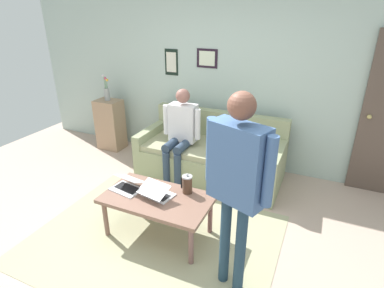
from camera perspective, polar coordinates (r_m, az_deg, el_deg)
The scene contains 12 objects.
ground_plane at distance 3.37m, azimuth -5.48°, elevation -18.27°, with size 7.68×7.68×0.00m, color #BCA190.
area_rug at distance 3.47m, azimuth -6.92°, elevation -16.87°, with size 2.50×1.96×0.01m, color tan.
back_wall at distance 4.63m, azimuth 7.60°, elevation 12.29°, with size 7.04×0.11×2.70m.
couch at distance 4.45m, azimuth 3.51°, elevation -2.28°, with size 1.99×0.91×0.88m.
coffee_table at distance 3.29m, azimuth -6.38°, elevation -10.36°, with size 1.12×0.63×0.47m.
laptop_left at distance 3.42m, azimuth -11.76°, elevation -7.45°, with size 0.37×0.32×0.15m.
laptop_center at distance 3.24m, azimuth -6.47°, elevation -8.90°, with size 0.35×0.33×0.15m.
french_press at distance 3.26m, azimuth -0.88°, elevation -7.39°, with size 0.13×0.11×0.23m.
side_shelf at distance 5.49m, azimuth -14.77°, elevation 3.48°, with size 0.42×0.32×0.85m.
flower_vase at distance 5.33m, azimuth -15.39°, elevation 9.17°, with size 0.09×0.09×0.43m.
person_standing at distance 2.35m, azimuth 8.32°, elevation -5.42°, with size 0.59×0.33×1.75m.
person_seated at distance 4.22m, azimuth -2.11°, elevation 2.56°, with size 0.55×0.51×1.28m.
Camera 1 is at (-1.30, 2.15, 2.25)m, focal length 29.02 mm.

